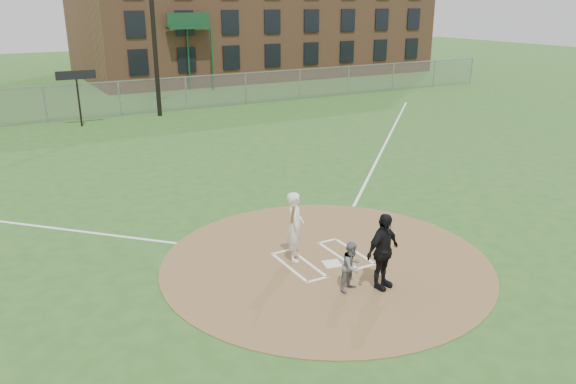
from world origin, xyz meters
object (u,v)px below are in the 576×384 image
catcher (352,266)px  batter_at_plate (295,226)px  home_plate (332,264)px  umpire (383,251)px

catcher → batter_at_plate: batter_at_plate is taller
home_plate → catcher: size_ratio=0.37×
home_plate → umpire: size_ratio=0.24×
catcher → batter_at_plate: (-0.33, 2.02, 0.32)m
umpire → catcher: bearing=144.7°
home_plate → batter_at_plate: batter_at_plate is taller
umpire → batter_at_plate: umpire is taller
catcher → batter_at_plate: bearing=79.8°
catcher → batter_at_plate: size_ratio=0.65×
catcher → umpire: bearing=-40.0°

